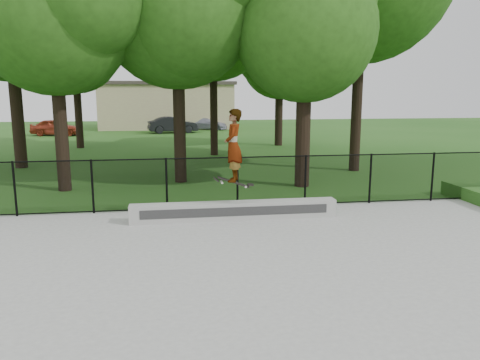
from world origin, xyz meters
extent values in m
plane|color=#235517|center=(0.00, 0.00, 0.00)|extent=(100.00, 100.00, 0.00)
cube|color=gray|center=(0.00, 0.00, 0.03)|extent=(14.00, 12.00, 0.06)
cube|color=#9E9E9A|center=(-0.25, 4.70, 0.29)|extent=(5.40, 0.40, 0.47)
imported|color=maroon|center=(-10.58, 31.26, 0.65)|extent=(3.99, 2.14, 1.30)
imported|color=black|center=(-1.55, 32.36, 0.67)|extent=(3.89, 2.04, 1.35)
imported|color=#A09FB4|center=(1.48, 35.34, 0.54)|extent=(3.75, 2.60, 1.09)
cube|color=black|center=(-0.31, 4.49, 1.10)|extent=(0.80, 0.23, 0.30)
imported|color=#BAD2F5|center=(-0.31, 4.49, 2.03)|extent=(0.57, 0.74, 1.82)
cylinder|color=black|center=(-6.00, 5.90, 0.81)|extent=(0.06, 0.06, 1.50)
cylinder|color=black|center=(-4.00, 5.90, 0.81)|extent=(0.06, 0.06, 1.50)
cylinder|color=black|center=(-2.00, 5.90, 0.81)|extent=(0.06, 0.06, 1.50)
cylinder|color=black|center=(0.00, 5.90, 0.81)|extent=(0.06, 0.06, 1.50)
cylinder|color=black|center=(2.00, 5.90, 0.81)|extent=(0.06, 0.06, 1.50)
cylinder|color=black|center=(4.00, 5.90, 0.81)|extent=(0.06, 0.06, 1.50)
cylinder|color=black|center=(6.00, 5.90, 0.81)|extent=(0.06, 0.06, 1.50)
cylinder|color=black|center=(0.00, 5.90, 1.53)|extent=(16.00, 0.04, 0.04)
cylinder|color=black|center=(0.00, 5.90, 0.11)|extent=(16.00, 0.04, 0.04)
cube|color=black|center=(0.00, 5.90, 0.81)|extent=(16.00, 0.01, 1.50)
cylinder|color=black|center=(-5.50, 9.50, 2.19)|extent=(0.44, 0.44, 4.39)
sphere|color=#234A13|center=(-5.50, 9.50, 5.84)|extent=(5.26, 5.26, 5.26)
cylinder|color=black|center=(-1.50, 10.50, 2.34)|extent=(0.44, 0.44, 4.68)
sphere|color=#234A13|center=(-1.50, 10.50, 6.23)|extent=(5.62, 5.62, 5.62)
cylinder|color=black|center=(2.80, 9.00, 2.03)|extent=(0.44, 0.44, 4.06)
sphere|color=#234A13|center=(2.80, 9.00, 5.40)|extent=(4.87, 4.87, 4.87)
cylinder|color=black|center=(6.00, 12.00, 3.06)|extent=(0.44, 0.44, 6.11)
cylinder|color=black|center=(-8.50, 15.00, 2.57)|extent=(0.44, 0.44, 5.14)
sphere|color=#234A13|center=(-8.50, 15.00, 6.84)|extent=(6.17, 6.17, 6.17)
cylinder|color=black|center=(0.50, 18.00, 2.66)|extent=(0.44, 0.44, 5.31)
sphere|color=#234A13|center=(0.50, 18.00, 7.07)|extent=(6.38, 6.38, 6.38)
cylinder|color=black|center=(5.00, 22.00, 1.98)|extent=(0.44, 0.44, 3.96)
sphere|color=#234A13|center=(5.00, 22.00, 5.27)|extent=(4.75, 4.75, 4.75)
cylinder|color=black|center=(-7.25, 22.45, 2.22)|extent=(0.44, 0.44, 4.45)
sphere|color=#234A13|center=(-7.25, 22.45, 5.92)|extent=(5.34, 5.34, 5.34)
cube|color=#C7BC8C|center=(-2.00, 38.00, 2.00)|extent=(12.00, 6.00, 4.00)
cube|color=#3F3833|center=(-2.00, 38.00, 4.15)|extent=(12.40, 6.40, 0.30)
camera|label=1|loc=(-1.89, -7.04, 3.34)|focal=35.00mm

